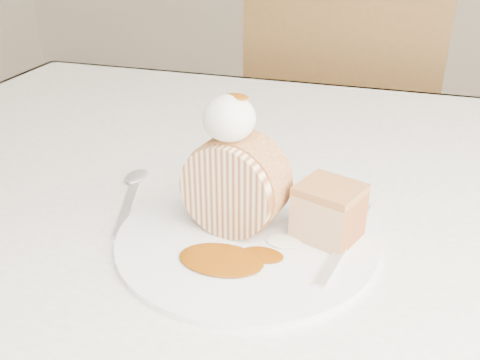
% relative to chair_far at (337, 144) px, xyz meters
% --- Properties ---
extents(table, '(1.40, 0.90, 0.75)m').
position_rel_chair_far_xyz_m(table, '(0.04, -0.68, 0.13)').
color(table, white).
rests_on(table, ground).
extents(chair_far, '(0.44, 0.44, 0.92)m').
position_rel_chair_far_xyz_m(chair_far, '(0.00, 0.00, 0.00)').
color(chair_far, brown).
rests_on(chair_far, ground).
extents(plate, '(0.36, 0.36, 0.01)m').
position_rel_chair_far_xyz_m(plate, '(-0.01, -0.83, 0.23)').
color(plate, white).
rests_on(plate, table).
extents(roulade_slice, '(0.11, 0.07, 0.10)m').
position_rel_chair_far_xyz_m(roulade_slice, '(-0.02, -0.81, 0.28)').
color(roulade_slice, beige).
rests_on(roulade_slice, plate).
extents(cake_chunk, '(0.08, 0.07, 0.05)m').
position_rel_chair_far_xyz_m(cake_chunk, '(0.08, -0.80, 0.26)').
color(cake_chunk, tan).
rests_on(cake_chunk, plate).
extents(whipped_cream, '(0.05, 0.05, 0.05)m').
position_rel_chair_far_xyz_m(whipped_cream, '(-0.03, -0.82, 0.36)').
color(whipped_cream, silver).
rests_on(whipped_cream, roulade_slice).
extents(caramel_drizzle, '(0.03, 0.02, 0.01)m').
position_rel_chair_far_xyz_m(caramel_drizzle, '(-0.02, -0.81, 0.38)').
color(caramel_drizzle, '#7C3B05').
rests_on(caramel_drizzle, whipped_cream).
extents(caramel_pool, '(0.10, 0.08, 0.00)m').
position_rel_chair_far_xyz_m(caramel_pool, '(-0.02, -0.88, 0.23)').
color(caramel_pool, '#7C3B05').
rests_on(caramel_pool, plate).
extents(fork, '(0.05, 0.17, 0.00)m').
position_rel_chair_far_xyz_m(fork, '(0.09, -0.83, 0.23)').
color(fork, silver).
rests_on(fork, plate).
extents(spoon, '(0.07, 0.15, 0.00)m').
position_rel_chair_far_xyz_m(spoon, '(-0.16, -0.81, 0.23)').
color(spoon, silver).
rests_on(spoon, table).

